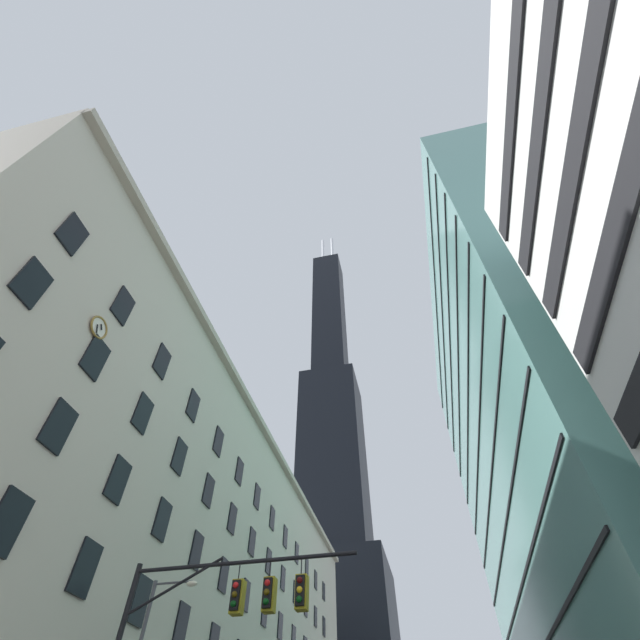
# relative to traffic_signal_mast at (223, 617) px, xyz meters

# --- Properties ---
(station_building) EXTENTS (14.66, 73.40, 28.68)m
(station_building) POSITION_rel_traffic_signal_mast_xyz_m (-15.14, 25.11, 8.98)
(station_building) COLOR beige
(station_building) RESTS_ON ground
(dark_skyscraper) EXTENTS (24.43, 24.43, 179.87)m
(dark_skyscraper) POSITION_rel_traffic_signal_mast_xyz_m (-13.75, 90.71, 47.54)
(dark_skyscraper) COLOR black
(dark_skyscraper) RESTS_ON ground
(glass_office_midrise) EXTENTS (19.02, 43.45, 48.24)m
(glass_office_midrise) POSITION_rel_traffic_signal_mast_xyz_m (23.32, 23.75, 18.78)
(glass_office_midrise) COLOR slate
(glass_office_midrise) RESTS_ON ground
(traffic_signal_mast) EXTENTS (8.55, 0.63, 7.09)m
(traffic_signal_mast) POSITION_rel_traffic_signal_mast_xyz_m (0.00, 0.00, 0.00)
(traffic_signal_mast) COLOR black
(traffic_signal_mast) RESTS_ON sidewalk_left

